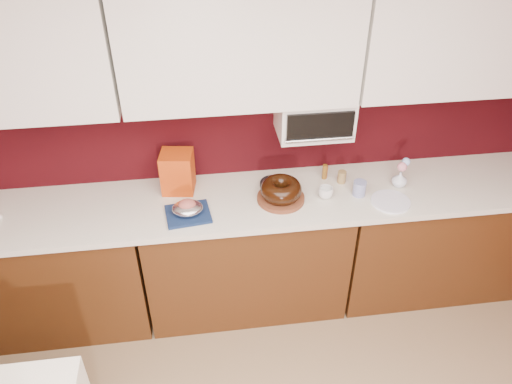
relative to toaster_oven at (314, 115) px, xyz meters
The scene contains 27 objects.
ceiling 2.43m from the toaster_oven, 102.07° to the right, with size 4.00×4.50×0.02m, color white.
wall_back 0.49m from the toaster_oven, 162.14° to the left, with size 4.00×0.02×2.50m, color #34070B.
base_cabinet_left 2.02m from the toaster_oven, behind, with size 1.31×0.58×0.86m, color #48260E.
base_cabinet_center 1.06m from the toaster_oven, 159.86° to the right, with size 1.31×0.58×0.86m, color #48260E.
base_cabinet_right 1.30m from the toaster_oven, 10.58° to the right, with size 1.31×0.58×0.86m, color #48260E.
countertop 0.69m from the toaster_oven, 159.86° to the right, with size 4.00×0.62×0.04m, color silver.
upper_cabinet_center 0.65m from the toaster_oven, behind, with size 1.31×0.33×0.70m, color white.
upper_cabinet_right 1.00m from the toaster_oven, ahead, with size 1.31×0.33×0.70m, color white.
toaster_oven is the anchor object (origin of this frame).
toaster_oven_door 0.16m from the toaster_oven, 90.00° to the right, with size 0.40×0.02×0.18m, color black.
toaster_oven_handle 0.19m from the toaster_oven, 90.00° to the right, with size 0.02×0.02×0.42m, color silver.
cake_base 0.55m from the toaster_oven, 138.07° to the right, with size 0.30×0.30×0.03m, color brown.
bundt_cake 0.50m from the toaster_oven, 138.07° to the right, with size 0.26×0.26×0.10m, color black.
navy_towel 0.98m from the toaster_oven, 160.61° to the right, with size 0.26×0.22×0.02m, color #14254D.
foil_ham_nest 0.95m from the toaster_oven, 160.61° to the right, with size 0.19×0.16×0.07m, color silver.
roasted_ham 0.94m from the toaster_oven, 160.61° to the right, with size 0.11×0.09×0.07m, color #B55B53.
pandoro_box 0.92m from the toaster_oven, behind, with size 0.20×0.18×0.27m, color #A8200B.
dark_pan 0.52m from the toaster_oven, 167.89° to the right, with size 0.18×0.18×0.03m, color black.
coffee_mug 0.48m from the toaster_oven, 75.61° to the right, with size 0.08×0.08×0.09m, color white.
blue_jar 0.55m from the toaster_oven, 38.25° to the right, with size 0.08×0.08×0.10m, color navy.
flower_vase 0.71m from the toaster_oven, 15.46° to the right, with size 0.08×0.08×0.12m, color silver.
flower_pink 0.67m from the toaster_oven, 15.46° to the right, with size 0.06×0.06×0.06m, color pink.
flower_blue 0.68m from the toaster_oven, 12.88° to the right, with size 0.05×0.05×0.05m, color #98BAF3.
china_plate 0.72m from the toaster_oven, 35.79° to the right, with size 0.24×0.24×0.01m, color white.
amber_bottle 0.44m from the toaster_oven, ahead, with size 0.03×0.03×0.09m, color brown.
paper_cup 0.48m from the toaster_oven, 17.91° to the right, with size 0.06×0.06×0.08m, color olive.
amber_bottle_tall 0.43m from the toaster_oven, ahead, with size 0.03×0.03×0.11m, color brown.
Camera 1 is at (-0.27, -0.56, 2.77)m, focal length 35.00 mm.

